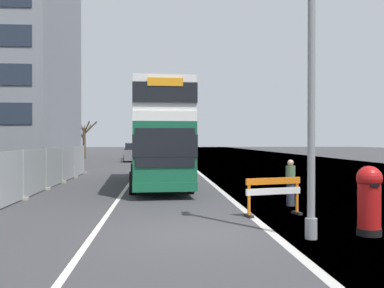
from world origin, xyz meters
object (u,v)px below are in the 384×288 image
(red_pillar_postbox, at_px, (369,197))
(car_oncoming_near, at_px, (168,156))
(double_decker_bus, at_px, (158,135))
(car_receding_far, at_px, (133,151))
(roadworks_barrier, at_px, (273,191))
(car_receding_mid, at_px, (134,153))
(lamppost_foreground, at_px, (311,78))
(car_far_side, at_px, (141,149))
(pedestrian_at_kerb, at_px, (290,183))

(red_pillar_postbox, relative_size, car_oncoming_near, 0.41)
(double_decker_bus, xyz_separation_m, car_receding_far, (-3.29, 32.33, -1.68))
(double_decker_bus, height_order, roadworks_barrier, double_decker_bus)
(car_receding_mid, bearing_deg, car_receding_far, 94.66)
(car_receding_far, bearing_deg, car_oncoming_near, -75.90)
(car_receding_mid, bearing_deg, lamppost_foreground, -80.34)
(car_receding_far, bearing_deg, car_receding_mid, -85.34)
(lamppost_foreground, distance_m, roadworks_barrier, 4.44)
(roadworks_barrier, bearing_deg, car_receding_far, 99.49)
(roadworks_barrier, bearing_deg, car_oncoming_near, 96.38)
(red_pillar_postbox, bearing_deg, car_receding_mid, 102.04)
(lamppost_foreground, bearing_deg, car_oncoming_near, 95.79)
(car_receding_mid, height_order, car_receding_far, car_receding_far)
(car_far_side, bearing_deg, pedestrian_at_kerb, -81.23)
(car_receding_far, bearing_deg, car_far_side, 86.59)
(double_decker_bus, height_order, car_oncoming_near, double_decker_bus)
(lamppost_foreground, relative_size, car_receding_mid, 1.82)
(red_pillar_postbox, height_order, car_receding_mid, car_receding_mid)
(red_pillar_postbox, height_order, roadworks_barrier, red_pillar_postbox)
(car_oncoming_near, relative_size, car_receding_far, 1.03)
(lamppost_foreground, xyz_separation_m, car_receding_mid, (-6.46, 37.93, -2.91))
(red_pillar_postbox, bearing_deg, lamppost_foreground, -170.12)
(pedestrian_at_kerb, bearing_deg, car_receding_far, 101.53)
(roadworks_barrier, xyz_separation_m, car_receding_far, (-6.95, 41.57, 0.18))
(red_pillar_postbox, xyz_separation_m, roadworks_barrier, (-1.64, 2.91, -0.18))
(red_pillar_postbox, height_order, pedestrian_at_kerb, red_pillar_postbox)
(car_oncoming_near, xyz_separation_m, car_receding_mid, (-3.59, 9.67, -0.05))
(roadworks_barrier, xyz_separation_m, pedestrian_at_kerb, (1.14, 1.93, 0.07))
(double_decker_bus, height_order, car_receding_far, double_decker_bus)
(double_decker_bus, height_order, lamppost_foreground, lamppost_foreground)
(car_far_side, distance_m, pedestrian_at_kerb, 49.43)
(double_decker_bus, bearing_deg, roadworks_barrier, -68.39)
(lamppost_foreground, relative_size, car_oncoming_near, 1.93)
(roadworks_barrier, height_order, car_receding_mid, car_receding_mid)
(red_pillar_postbox, bearing_deg, double_decker_bus, 113.56)
(red_pillar_postbox, distance_m, car_oncoming_near, 28.33)
(car_oncoming_near, bearing_deg, roadworks_barrier, -83.62)
(double_decker_bus, height_order, car_receding_mid, double_decker_bus)
(car_receding_mid, relative_size, pedestrian_at_kerb, 2.69)
(car_far_side, bearing_deg, car_receding_mid, -89.97)
(car_far_side, bearing_deg, double_decker_bus, -86.23)
(lamppost_foreground, height_order, roadworks_barrier, lamppost_foreground)
(roadworks_barrier, bearing_deg, lamppost_foreground, -88.81)
(car_receding_mid, distance_m, pedestrian_at_kerb, 33.66)
(car_receding_far, bearing_deg, pedestrian_at_kerb, -78.47)
(red_pillar_postbox, bearing_deg, pedestrian_at_kerb, 95.91)
(lamppost_foreground, bearing_deg, double_decker_bus, 106.69)
(pedestrian_at_kerb, bearing_deg, car_receding_mid, 102.92)
(car_receding_mid, height_order, car_far_side, car_far_side)
(car_oncoming_near, relative_size, car_far_side, 1.03)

